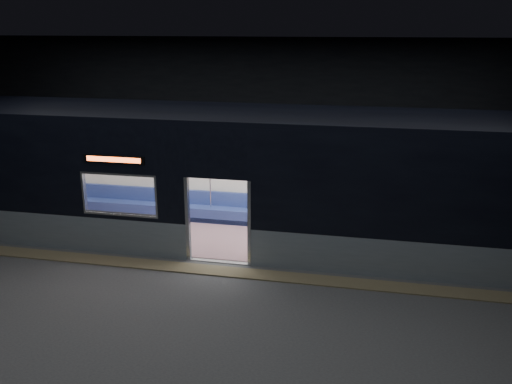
% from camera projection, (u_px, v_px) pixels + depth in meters
% --- Properties ---
extents(station_floor, '(24.00, 14.00, 0.01)m').
position_uv_depth(station_floor, '(206.00, 282.00, 11.80)').
color(station_floor, '#47494C').
rests_on(station_floor, ground).
extents(station_envelope, '(24.00, 14.00, 5.00)m').
position_uv_depth(station_envelope, '(201.00, 114.00, 10.71)').
color(station_envelope, black).
rests_on(station_envelope, station_floor).
extents(tactile_strip, '(22.80, 0.50, 0.03)m').
position_uv_depth(tactile_strip, '(213.00, 270.00, 12.31)').
color(tactile_strip, '#8C7F59').
rests_on(tactile_strip, station_floor).
extents(metro_car, '(18.00, 3.04, 3.35)m').
position_uv_depth(metro_car, '(233.00, 171.00, 13.63)').
color(metro_car, '#8794A2').
rests_on(metro_car, station_floor).
extents(passenger, '(0.38, 0.64, 1.30)m').
position_uv_depth(passenger, '(330.00, 205.00, 14.42)').
color(passenger, black).
rests_on(passenger, metro_car).
extents(handbag, '(0.28, 0.25, 0.12)m').
position_uv_depth(handbag, '(329.00, 211.00, 14.26)').
color(handbag, black).
rests_on(handbag, passenger).
extents(transit_map, '(1.00, 0.03, 0.65)m').
position_uv_depth(transit_map, '(348.00, 177.00, 14.41)').
color(transit_map, white).
rests_on(transit_map, metro_car).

